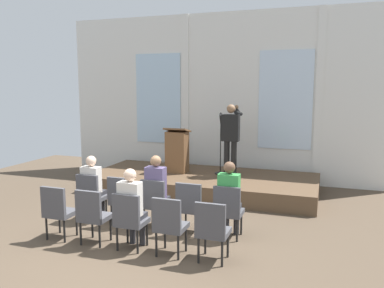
% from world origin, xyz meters
% --- Properties ---
extents(ground_plane, '(13.80, 13.80, 0.00)m').
position_xyz_m(ground_plane, '(0.00, 0.00, 0.00)').
color(ground_plane, brown).
extents(rear_partition, '(9.10, 0.14, 4.59)m').
position_xyz_m(rear_partition, '(0.03, 5.30, 2.29)').
color(rear_partition, silver).
rests_on(rear_partition, ground).
extents(stage_platform, '(5.57, 2.38, 0.41)m').
position_xyz_m(stage_platform, '(0.00, 3.82, 0.20)').
color(stage_platform, brown).
rests_on(stage_platform, ground).
extents(speaker, '(0.51, 0.69, 1.76)m').
position_xyz_m(speaker, '(0.67, 3.96, 1.43)').
color(speaker, black).
rests_on(speaker, stage_platform).
extents(mic_stand, '(0.28, 0.28, 1.56)m').
position_xyz_m(mic_stand, '(0.39, 4.07, 0.74)').
color(mic_stand, black).
rests_on(mic_stand, stage_platform).
extents(lectern, '(0.60, 0.48, 1.16)m').
position_xyz_m(lectern, '(-0.72, 3.92, 0.96)').
color(lectern, brown).
rests_on(lectern, stage_platform).
extents(chair_r0_c0, '(0.46, 0.44, 0.94)m').
position_xyz_m(chair_r0_c0, '(-1.36, 0.98, 0.53)').
color(chair_r0_c0, black).
rests_on(chair_r0_c0, ground).
extents(audience_r0_c0, '(0.36, 0.39, 1.28)m').
position_xyz_m(audience_r0_c0, '(-1.36, 1.07, 0.71)').
color(audience_r0_c0, '#2D2D33').
rests_on(audience_r0_c0, ground).
extents(chair_r0_c1, '(0.46, 0.44, 0.94)m').
position_xyz_m(chair_r0_c1, '(-0.68, 0.98, 0.53)').
color(chair_r0_c1, black).
rests_on(chair_r0_c1, ground).
extents(chair_r0_c2, '(0.46, 0.44, 0.94)m').
position_xyz_m(chair_r0_c2, '(0.00, 0.98, 0.53)').
color(chair_r0_c2, black).
rests_on(chair_r0_c2, ground).
extents(audience_r0_c2, '(0.36, 0.39, 1.37)m').
position_xyz_m(audience_r0_c2, '(0.00, 1.06, 0.76)').
color(audience_r0_c2, '#2D2D33').
rests_on(audience_r0_c2, ground).
extents(chair_r0_c3, '(0.46, 0.44, 0.94)m').
position_xyz_m(chair_r0_c3, '(0.68, 0.98, 0.53)').
color(chair_r0_c3, black).
rests_on(chair_r0_c3, ground).
extents(chair_r0_c4, '(0.46, 0.44, 0.94)m').
position_xyz_m(chair_r0_c4, '(1.36, 0.98, 0.53)').
color(chair_r0_c4, black).
rests_on(chair_r0_c4, ground).
extents(audience_r0_c4, '(0.36, 0.39, 1.34)m').
position_xyz_m(audience_r0_c4, '(1.36, 1.06, 0.74)').
color(audience_r0_c4, '#2D2D33').
rests_on(audience_r0_c4, ground).
extents(chair_r1_c0, '(0.46, 0.44, 0.94)m').
position_xyz_m(chair_r1_c0, '(-1.36, 0.00, 0.53)').
color(chair_r1_c0, black).
rests_on(chair_r1_c0, ground).
extents(chair_r1_c1, '(0.46, 0.44, 0.94)m').
position_xyz_m(chair_r1_c1, '(-0.68, 0.00, 0.53)').
color(chair_r1_c1, black).
rests_on(chair_r1_c1, ground).
extents(chair_r1_c2, '(0.46, 0.44, 0.94)m').
position_xyz_m(chair_r1_c2, '(0.00, 0.00, 0.53)').
color(chair_r1_c2, black).
rests_on(chair_r1_c2, ground).
extents(audience_r1_c2, '(0.36, 0.39, 1.32)m').
position_xyz_m(audience_r1_c2, '(0.00, 0.08, 0.73)').
color(audience_r1_c2, '#2D2D33').
rests_on(audience_r1_c2, ground).
extents(chair_r1_c3, '(0.46, 0.44, 0.94)m').
position_xyz_m(chair_r1_c3, '(0.68, 0.00, 0.53)').
color(chair_r1_c3, black).
rests_on(chair_r1_c3, ground).
extents(chair_r1_c4, '(0.46, 0.44, 0.94)m').
position_xyz_m(chair_r1_c4, '(1.36, 0.00, 0.53)').
color(chair_r1_c4, black).
rests_on(chair_r1_c4, ground).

